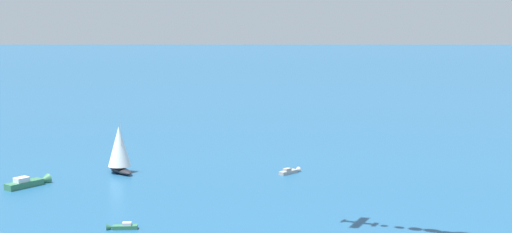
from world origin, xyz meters
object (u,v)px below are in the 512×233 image
object	(u,v)px
motorboat_near_centre	(121,227)
motorboat_far_stbd	(291,171)
sailboat_inshore	(119,149)
motorboat_offshore	(30,182)

from	to	relation	value
motorboat_near_centre	motorboat_far_stbd	distance (m)	57.85
motorboat_near_centre	sailboat_inshore	distance (m)	48.67
motorboat_far_stbd	sailboat_inshore	world-z (taller)	sailboat_inshore
motorboat_far_stbd	sailboat_inshore	bearing A→B (deg)	109.34
motorboat_near_centre	motorboat_far_stbd	size ratio (longest dim) A/B	0.89
motorboat_far_stbd	motorboat_offshore	bearing A→B (deg)	122.43
motorboat_far_stbd	motorboat_near_centre	bearing A→B (deg)	164.25
motorboat_near_centre	sailboat_inshore	size ratio (longest dim) A/B	0.43
motorboat_near_centre	motorboat_far_stbd	bearing A→B (deg)	-15.75
sailboat_inshore	motorboat_offshore	xyz separation A→B (m)	(-19.38, 12.32, -5.24)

